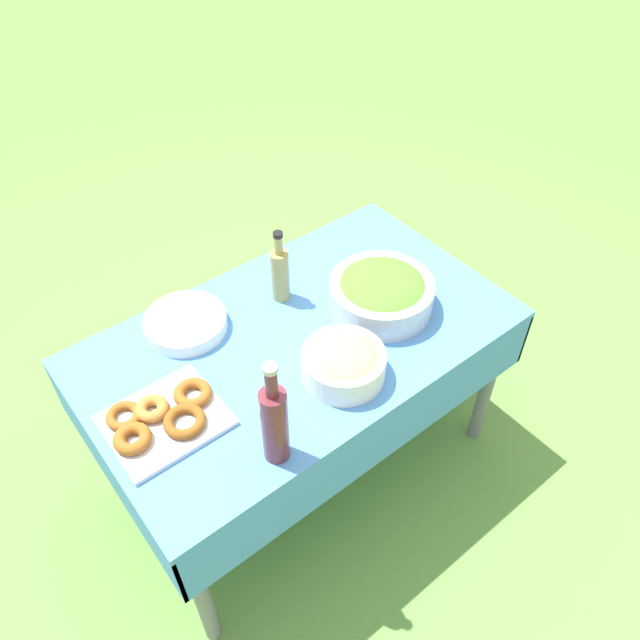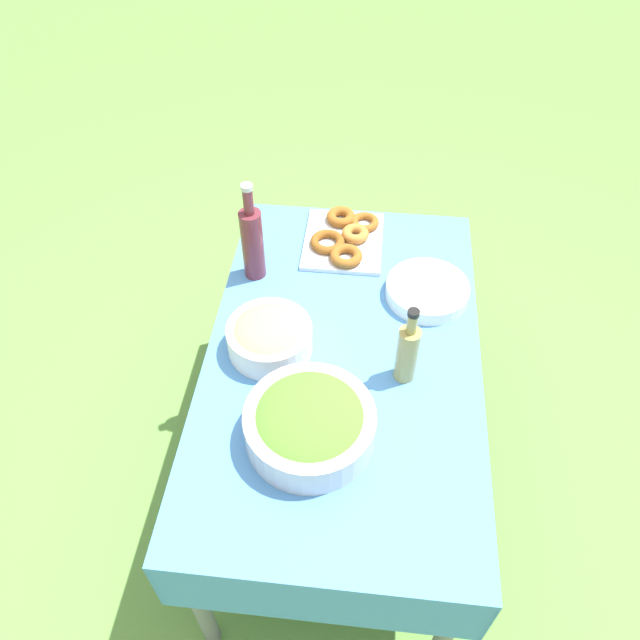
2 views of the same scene
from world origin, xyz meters
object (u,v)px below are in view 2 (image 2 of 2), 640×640
object	(u,v)px
salad_bowl	(310,423)
wine_bottle	(252,241)
pasta_bowl	(269,336)
olive_oil_bottle	(407,352)
donut_platter	(344,238)
plate_stack	(427,291)

from	to	relation	value
salad_bowl	wine_bottle	world-z (taller)	wine_bottle
pasta_bowl	olive_oil_bottle	size ratio (longest dim) A/B	0.93
donut_platter	wine_bottle	size ratio (longest dim) A/B	0.91
donut_platter	olive_oil_bottle	xyz separation A→B (m)	(0.56, 0.21, 0.08)
donut_platter	wine_bottle	world-z (taller)	wine_bottle
pasta_bowl	olive_oil_bottle	distance (m)	0.40
pasta_bowl	wine_bottle	bearing A→B (deg)	-162.24
plate_stack	olive_oil_bottle	xyz separation A→B (m)	(0.33, -0.07, 0.08)
olive_oil_bottle	wine_bottle	size ratio (longest dim) A/B	0.76
donut_platter	salad_bowl	bearing A→B (deg)	-2.00
pasta_bowl	donut_platter	distance (m)	0.53
pasta_bowl	plate_stack	bearing A→B (deg)	120.15
salad_bowl	olive_oil_bottle	size ratio (longest dim) A/B	1.27
salad_bowl	donut_platter	bearing A→B (deg)	178.00
pasta_bowl	wine_bottle	xyz separation A→B (m)	(-0.31, -0.10, 0.08)
olive_oil_bottle	salad_bowl	bearing A→B (deg)	-46.57
salad_bowl	olive_oil_bottle	distance (m)	0.34
salad_bowl	pasta_bowl	bearing A→B (deg)	-152.27
wine_bottle	pasta_bowl	bearing A→B (deg)	17.76
olive_oil_bottle	wine_bottle	bearing A→B (deg)	-127.02
donut_platter	plate_stack	world-z (taller)	donut_platter
salad_bowl	donut_platter	world-z (taller)	salad_bowl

